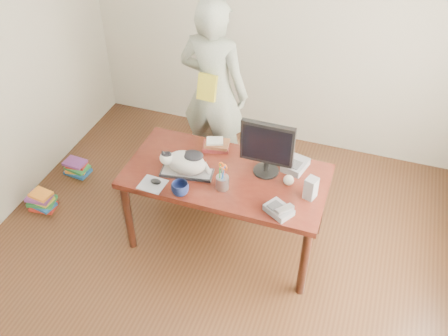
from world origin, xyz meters
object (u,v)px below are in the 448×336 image
Objects in this scene: book_pile_a at (42,201)px; person at (214,92)px; desk at (229,182)px; pen_cup at (222,181)px; cat at (185,162)px; monitor at (267,146)px; phone at (279,210)px; baseball at (289,180)px; book_stack at (216,145)px; speaker at (311,188)px; mouse at (156,181)px; keyboard at (187,173)px; book_pile_b at (77,167)px; calculator at (295,165)px; coffee_mug at (180,189)px.

person is at bearing 39.32° from book_pile_a.
person is at bearing 117.65° from desk.
desk is 6.38× the size of pen_cup.
cat is 0.86× the size of monitor.
baseball is at bearing 122.57° from phone.
pen_cup is 1.15m from person.
desk is 6.41× the size of book_stack.
desk is at bearing -172.55° from speaker.
mouse is at bearing -142.46° from desk.
person is (-0.13, 0.99, 0.14)m from keyboard.
monitor reaches higher than book_pile_b.
desk is 0.44m from cat.
desk is 1.85m from book_pile_a.
phone reaches higher than calculator.
mouse is 1.02m from baseball.
calculator is 2.33m from book_pile_b.
phone is (0.47, -0.12, -0.04)m from pen_cup.
monitor is at bearing 11.17° from keyboard.
desk is 0.53m from baseball.
book_stack is at bearing 17.34° from book_pile_a.
desk is at bearing -61.13° from book_stack.
baseball is at bearing 1.52° from cat.
baseball reaches higher than keyboard.
person reaches higher than mouse.
monitor is 0.43m from pen_cup.
keyboard is 0.26m from mouse.
phone is at bearing 133.03° from person.
pen_cup is 0.14× the size of person.
keyboard is 0.24m from coffee_mug.
pen_cup is 0.93× the size of book_pile_a.
phone is 0.13× the size of person.
book_stack is at bearing 66.69° from mouse.
phone is at bearing -21.83° from keyboard.
cat is at bearing -169.69° from baseball.
cat is at bearing -158.81° from speaker.
cat is 2.27× the size of speaker.
person is at bearing 159.13° from phone.
cat is 0.25m from coffee_mug.
book_stack is at bearing 171.04° from phone.
person is 1.90m from book_pile_a.
mouse is 1.12× the size of baseball.
monitor is 1.73× the size of book_pile_a.
cat is 1.57× the size of book_pile_b.
book_stack is at bearing 115.12° from pen_cup.
speaker reaches higher than phone.
pen_cup is 0.49m from phone.
baseball is at bearing -18.72° from monitor.
monitor is at bearing -32.93° from book_stack.
pen_cup is at bearing 31.10° from coffee_mug.
book_pile_b is (-1.43, 0.45, -0.69)m from keyboard.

